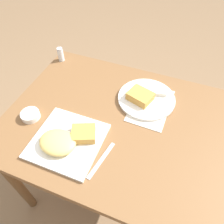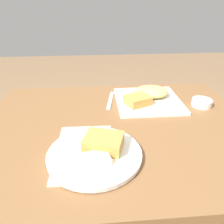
# 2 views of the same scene
# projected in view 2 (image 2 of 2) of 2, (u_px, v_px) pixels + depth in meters

# --- Properties ---
(dining_table) EXTENTS (1.03, 0.79, 0.70)m
(dining_table) POSITION_uv_depth(u_px,v_px,m) (118.00, 143.00, 0.86)
(dining_table) COLOR brown
(dining_table) RESTS_ON ground_plane
(menu_card) EXTENTS (0.18, 0.29, 0.00)m
(menu_card) POSITION_uv_depth(u_px,v_px,m) (85.00, 151.00, 0.68)
(menu_card) COLOR beige
(menu_card) RESTS_ON dining_table
(plate_square_near) EXTENTS (0.28, 0.28, 0.06)m
(plate_square_near) POSITION_uv_depth(u_px,v_px,m) (148.00, 97.00, 0.99)
(plate_square_near) COLOR white
(plate_square_near) RESTS_ON dining_table
(plate_oval_far) EXTENTS (0.28, 0.28, 0.05)m
(plate_oval_far) POSITION_uv_depth(u_px,v_px,m) (96.00, 152.00, 0.65)
(plate_oval_far) COLOR white
(plate_oval_far) RESTS_ON menu_card
(sauce_ramekin) EXTENTS (0.09, 0.09, 0.03)m
(sauce_ramekin) POSITION_uv_depth(u_px,v_px,m) (202.00, 102.00, 0.95)
(sauce_ramekin) COLOR white
(sauce_ramekin) RESTS_ON dining_table
(butter_knife) EXTENTS (0.05, 0.19, 0.00)m
(butter_knife) POSITION_uv_depth(u_px,v_px,m) (110.00, 100.00, 1.01)
(butter_knife) COLOR silver
(butter_knife) RESTS_ON dining_table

